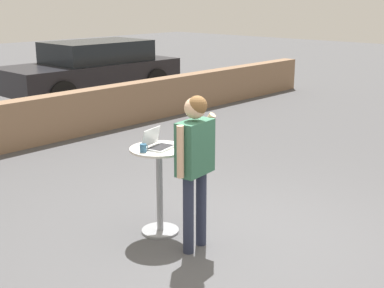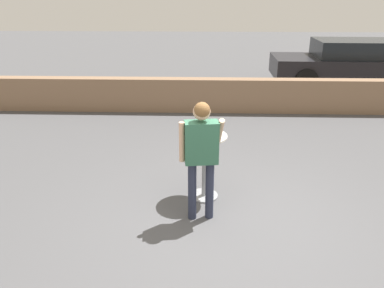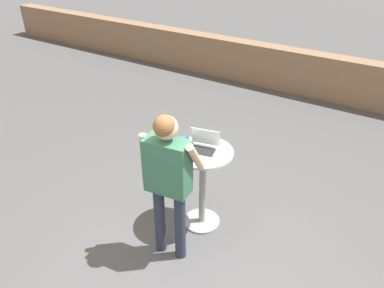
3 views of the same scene
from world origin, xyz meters
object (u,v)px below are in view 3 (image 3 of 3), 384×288
laptop (203,146)px  standing_person (168,173)px  cafe_table (202,178)px  coffee_mug (185,141)px

laptop → standing_person: bearing=-93.3°
laptop → standing_person: 0.57m
cafe_table → coffee_mug: 0.45m
coffee_mug → standing_person: bearing=-72.7°
cafe_table → standing_person: bearing=-94.4°
cafe_table → laptop: (-0.01, 0.01, 0.39)m
coffee_mug → laptop: bearing=1.4°
cafe_table → coffee_mug: bearing=178.0°
laptop → standing_person: size_ratio=0.22×
cafe_table → laptop: bearing=127.5°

